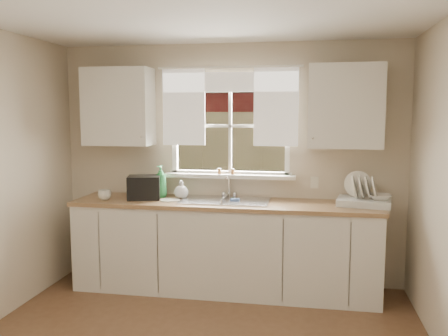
% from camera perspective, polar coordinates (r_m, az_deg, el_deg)
% --- Properties ---
extents(room_walls, '(3.62, 4.02, 2.50)m').
position_cam_1_polar(room_walls, '(2.99, -5.80, -4.02)').
color(room_walls, beige).
rests_on(room_walls, ground).
extents(window, '(1.38, 0.16, 1.06)m').
position_cam_1_polar(window, '(4.96, 0.71, 3.17)').
color(window, white).
rests_on(window, room_walls).
extents(curtains, '(1.50, 0.03, 0.81)m').
position_cam_1_polar(curtains, '(4.91, 0.62, 8.36)').
color(curtains, white).
rests_on(curtains, room_walls).
extents(base_cabinets, '(3.00, 0.62, 0.87)m').
position_cam_1_polar(base_cabinets, '(4.83, 0.06, -9.60)').
color(base_cabinets, silver).
rests_on(base_cabinets, ground).
extents(countertop, '(3.04, 0.65, 0.04)m').
position_cam_1_polar(countertop, '(4.72, 0.06, -4.30)').
color(countertop, olive).
rests_on(countertop, base_cabinets).
extents(upper_cabinet_left, '(0.70, 0.33, 0.80)m').
position_cam_1_polar(upper_cabinet_left, '(5.10, -12.56, 7.20)').
color(upper_cabinet_left, silver).
rests_on(upper_cabinet_left, room_walls).
extents(upper_cabinet_right, '(0.70, 0.33, 0.80)m').
position_cam_1_polar(upper_cabinet_right, '(4.72, 14.36, 7.20)').
color(upper_cabinet_right, silver).
rests_on(upper_cabinet_right, room_walls).
extents(wall_outlet, '(0.08, 0.01, 0.12)m').
position_cam_1_polar(wall_outlet, '(4.92, 10.83, -1.73)').
color(wall_outlet, beige).
rests_on(wall_outlet, room_walls).
extents(sill_jars, '(0.18, 0.04, 0.06)m').
position_cam_1_polar(sill_jars, '(4.94, 0.25, -0.41)').
color(sill_jars, brown).
rests_on(sill_jars, window).
extents(backyard, '(20.00, 10.00, 6.13)m').
position_cam_1_polar(backyard, '(11.43, 9.16, 15.00)').
color(backyard, '#335421').
rests_on(backyard, ground).
extents(sink, '(0.88, 0.52, 0.40)m').
position_cam_1_polar(sink, '(4.77, 0.13, -4.84)').
color(sink, '#B7B7BC').
rests_on(sink, countertop).
extents(dish_rack, '(0.54, 0.44, 0.31)m').
position_cam_1_polar(dish_rack, '(4.72, 16.46, -3.50)').
color(dish_rack, silver).
rests_on(dish_rack, countertop).
extents(bowl, '(0.22, 0.22, 0.05)m').
position_cam_1_polar(bowl, '(4.69, 18.21, -3.34)').
color(bowl, silver).
rests_on(bowl, dish_rack).
extents(soap_bottle_a, '(0.16, 0.16, 0.33)m').
position_cam_1_polar(soap_bottle_a, '(4.98, -7.62, -1.60)').
color(soap_bottle_a, green).
rests_on(soap_bottle_a, countertop).
extents(soap_bottle_b, '(0.12, 0.12, 0.21)m').
position_cam_1_polar(soap_bottle_b, '(5.06, -10.46, -2.25)').
color(soap_bottle_b, '#2E5FAE').
rests_on(soap_bottle_b, countertop).
extents(soap_bottle_c, '(0.17, 0.17, 0.19)m').
position_cam_1_polar(soap_bottle_c, '(4.90, -5.17, -2.59)').
color(soap_bottle_c, beige).
rests_on(soap_bottle_c, countertop).
extents(saucer, '(0.19, 0.19, 0.01)m').
position_cam_1_polar(saucer, '(4.79, -6.53, -3.87)').
color(saucer, silver).
rests_on(saucer, countertop).
extents(cup, '(0.16, 0.16, 0.10)m').
position_cam_1_polar(cup, '(4.94, -14.16, -3.17)').
color(cup, beige).
rests_on(cup, countertop).
extents(black_appliance, '(0.38, 0.35, 0.24)m').
position_cam_1_polar(black_appliance, '(4.93, -9.59, -2.30)').
color(black_appliance, black).
rests_on(black_appliance, countertop).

